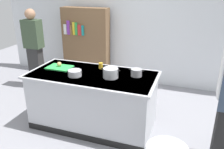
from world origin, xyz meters
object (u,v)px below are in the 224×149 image
(onion, at_px, (59,64))
(stock_pot, at_px, (111,73))
(person_guest, at_px, (34,47))
(bookshelf, at_px, (86,45))
(sauce_pan, at_px, (136,73))
(mixing_bowl, at_px, (75,73))
(juice_cup, at_px, (101,66))

(onion, height_order, stock_pot, stock_pot)
(person_guest, distance_m, bookshelf, 1.16)
(onion, relative_size, bookshelf, 0.04)
(onion, xyz_separation_m, stock_pot, (0.95, -0.13, 0.02))
(sauce_pan, bearing_deg, mixing_bowl, -160.62)
(stock_pot, relative_size, juice_cup, 2.90)
(juice_cup, bearing_deg, stock_pot, -47.44)
(bookshelf, bearing_deg, juice_cup, -56.92)
(mixing_bowl, bearing_deg, sauce_pan, 19.38)
(stock_pot, bearing_deg, juice_cup, 132.56)
(person_guest, bearing_deg, juice_cup, 53.02)
(juice_cup, xyz_separation_m, person_guest, (-1.86, 0.75, -0.04))
(onion, relative_size, person_guest, 0.04)
(juice_cup, relative_size, bookshelf, 0.06)
(stock_pot, xyz_separation_m, sauce_pan, (0.34, 0.18, -0.02))
(stock_pot, xyz_separation_m, bookshelf, (-1.28, 1.84, -0.12))
(onion, xyz_separation_m, person_guest, (-1.19, 0.93, -0.05))
(juice_cup, relative_size, person_guest, 0.06)
(stock_pot, height_order, juice_cup, stock_pot)
(onion, xyz_separation_m, sauce_pan, (1.29, 0.05, -0.00))
(onion, xyz_separation_m, bookshelf, (-0.33, 1.71, -0.11))
(sauce_pan, xyz_separation_m, mixing_bowl, (-0.87, -0.31, -0.01))
(onion, distance_m, bookshelf, 1.74)
(mixing_bowl, height_order, juice_cup, juice_cup)
(stock_pot, distance_m, person_guest, 2.39)
(juice_cup, distance_m, bookshelf, 1.83)
(mixing_bowl, relative_size, juice_cup, 2.03)
(bookshelf, bearing_deg, person_guest, -137.93)
(stock_pot, distance_m, sauce_pan, 0.39)
(stock_pot, xyz_separation_m, person_guest, (-2.14, 1.06, -0.06))
(stock_pot, height_order, sauce_pan, stock_pot)
(onion, bearing_deg, bookshelf, 100.98)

